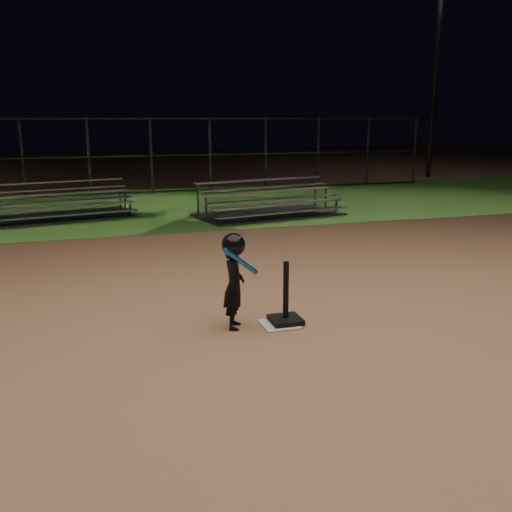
{
  "coord_description": "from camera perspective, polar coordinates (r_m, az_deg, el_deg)",
  "views": [
    {
      "loc": [
        -2.2,
        -6.23,
        2.52
      ],
      "look_at": [
        0.0,
        1.0,
        0.65
      ],
      "focal_mm": 39.67,
      "sensor_mm": 36.0,
      "label": 1
    }
  ],
  "objects": [
    {
      "name": "light_pole_right",
      "position": [
        25.61,
        17.84,
        18.7
      ],
      "size": [
        0.9,
        0.53,
        8.3
      ],
      "color": "#2D2D30",
      "rests_on": "ground"
    },
    {
      "name": "bleacher_left",
      "position": [
        15.18,
        -19.44,
        4.25
      ],
      "size": [
        3.95,
        2.47,
        0.9
      ],
      "rotation": [
        0.0,
        0.0,
        0.19
      ],
      "color": "#A3A3A8",
      "rests_on": "ground"
    },
    {
      "name": "batting_tee",
      "position": [
        7.06,
        3.01,
        -5.58
      ],
      "size": [
        0.38,
        0.38,
        0.78
      ],
      "color": "black",
      "rests_on": "home_plate"
    },
    {
      "name": "child_batter",
      "position": [
        6.8,
        -2.23,
        -2.27
      ],
      "size": [
        0.5,
        0.54,
        1.18
      ],
      "rotation": [
        0.0,
        0.0,
        1.25
      ],
      "color": "black",
      "rests_on": "ground"
    },
    {
      "name": "ground",
      "position": [
        7.07,
        2.37,
        -6.99
      ],
      "size": [
        80.0,
        80.0,
        0.0
      ],
      "primitive_type": "plane",
      "color": "#AA6F4D",
      "rests_on": "ground"
    },
    {
      "name": "backstop_fence",
      "position": [
        19.4,
        -10.51,
        9.91
      ],
      "size": [
        20.08,
        0.08,
        2.5
      ],
      "color": "#38383D",
      "rests_on": "ground"
    },
    {
      "name": "bleacher_right",
      "position": [
        14.75,
        1.39,
        4.78
      ],
      "size": [
        3.97,
        2.47,
        0.91
      ],
      "rotation": [
        0.0,
        0.0,
        0.19
      ],
      "color": "silver",
      "rests_on": "ground"
    },
    {
      "name": "home_plate",
      "position": [
        7.07,
        2.37,
        -6.9
      ],
      "size": [
        0.45,
        0.45,
        0.02
      ],
      "primitive_type": "cube",
      "color": "beige",
      "rests_on": "ground"
    },
    {
      "name": "grass_strip",
      "position": [
        16.57,
        -9.11,
        4.99
      ],
      "size": [
        60.0,
        8.0,
        0.01
      ],
      "primitive_type": "cube",
      "color": "#31601F",
      "rests_on": "ground"
    }
  ]
}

